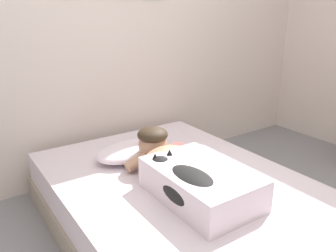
{
  "coord_description": "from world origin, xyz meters",
  "views": [
    {
      "loc": [
        -1.22,
        -1.11,
        1.36
      ],
      "look_at": [
        -0.01,
        0.68,
        0.62
      ],
      "focal_mm": 36.5,
      "sensor_mm": 36.0,
      "label": 1
    }
  ],
  "objects_px": {
    "person_lying": "(186,171)",
    "coffee_cup": "(178,149)",
    "dog": "(187,186)",
    "bed": "(181,207)",
    "pillow": "(131,151)",
    "cell_phone": "(160,175)"
  },
  "relations": [
    {
      "from": "bed",
      "to": "pillow",
      "type": "height_order",
      "value": "pillow"
    },
    {
      "from": "dog",
      "to": "person_lying",
      "type": "bearing_deg",
      "value": 56.22
    },
    {
      "from": "bed",
      "to": "cell_phone",
      "type": "height_order",
      "value": "cell_phone"
    },
    {
      "from": "coffee_cup",
      "to": "person_lying",
      "type": "bearing_deg",
      "value": -120.33
    },
    {
      "from": "bed",
      "to": "pillow",
      "type": "relative_size",
      "value": 3.78
    },
    {
      "from": "bed",
      "to": "cell_phone",
      "type": "relative_size",
      "value": 14.06
    },
    {
      "from": "person_lying",
      "to": "cell_phone",
      "type": "distance_m",
      "value": 0.23
    },
    {
      "from": "dog",
      "to": "cell_phone",
      "type": "relative_size",
      "value": 4.11
    },
    {
      "from": "cell_phone",
      "to": "pillow",
      "type": "bearing_deg",
      "value": 93.94
    },
    {
      "from": "bed",
      "to": "dog",
      "type": "relative_size",
      "value": 3.42
    },
    {
      "from": "person_lying",
      "to": "coffee_cup",
      "type": "relative_size",
      "value": 7.36
    },
    {
      "from": "bed",
      "to": "cell_phone",
      "type": "xyz_separation_m",
      "value": [
        -0.07,
        0.13,
        0.19
      ]
    },
    {
      "from": "dog",
      "to": "pillow",
      "type": "bearing_deg",
      "value": 87.45
    },
    {
      "from": "dog",
      "to": "coffee_cup",
      "type": "bearing_deg",
      "value": 58.78
    },
    {
      "from": "dog",
      "to": "coffee_cup",
      "type": "height_order",
      "value": "dog"
    },
    {
      "from": "bed",
      "to": "person_lying",
      "type": "relative_size",
      "value": 2.14
    },
    {
      "from": "pillow",
      "to": "dog",
      "type": "bearing_deg",
      "value": -92.55
    },
    {
      "from": "coffee_cup",
      "to": "cell_phone",
      "type": "bearing_deg",
      "value": -143.39
    },
    {
      "from": "bed",
      "to": "coffee_cup",
      "type": "distance_m",
      "value": 0.46
    },
    {
      "from": "bed",
      "to": "pillow",
      "type": "bearing_deg",
      "value": 101.67
    },
    {
      "from": "person_lying",
      "to": "coffee_cup",
      "type": "distance_m",
      "value": 0.49
    },
    {
      "from": "dog",
      "to": "coffee_cup",
      "type": "relative_size",
      "value": 4.6
    }
  ]
}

